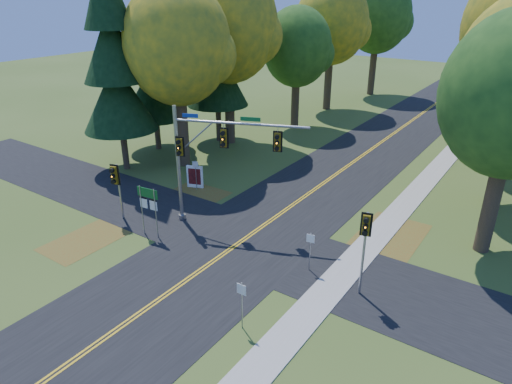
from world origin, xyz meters
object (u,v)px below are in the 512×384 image
Objects in this scene: route_sign_cluster at (148,202)px; east_signal_pole at (365,234)px; traffic_mast at (209,151)px; info_kiosk at (195,177)px.

east_signal_pole is at bearing 0.68° from route_sign_cluster.
route_sign_cluster is at bearing -142.29° from traffic_mast.
traffic_mast is 4.51m from route_sign_cluster.
traffic_mast reaches higher than east_signal_pole.
route_sign_cluster is (-12.34, -1.49, -1.16)m from east_signal_pole.
info_kiosk is at bearing 146.26° from east_signal_pole.
route_sign_cluster reaches higher than info_kiosk.
traffic_mast is 1.70× the size of east_signal_pole.
east_signal_pole is at bearing -31.33° from traffic_mast.
traffic_mast is at bearing 53.29° from route_sign_cluster.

